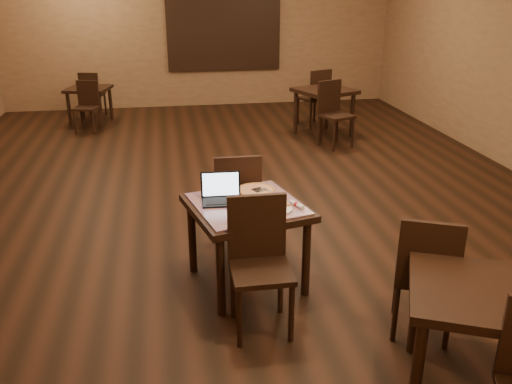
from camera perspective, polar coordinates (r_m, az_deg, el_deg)
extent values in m
plane|color=black|center=(7.05, -2.58, 0.51)|extent=(10.00, 10.00, 0.00)
cube|color=#946D4B|center=(11.61, -5.98, 16.35)|extent=(8.00, 0.02, 3.00)
cube|color=#946D4B|center=(2.01, 15.38, -10.06)|extent=(8.00, 0.02, 3.00)
cube|color=#285295|center=(11.62, -3.41, 16.68)|extent=(2.20, 0.04, 1.50)
cube|color=black|center=(11.59, -3.39, 16.67)|extent=(2.34, 0.02, 1.64)
cylinder|color=black|center=(4.31, -3.73, -8.78)|extent=(0.07, 0.07, 0.71)
cylinder|color=black|center=(4.95, -6.74, -4.65)|extent=(0.07, 0.07, 0.71)
cylinder|color=black|center=(4.58, 5.31, -6.85)|extent=(0.07, 0.07, 0.71)
cylinder|color=black|center=(5.19, 1.32, -3.21)|extent=(0.07, 0.07, 0.71)
cube|color=black|center=(4.58, -0.99, -1.68)|extent=(1.11, 1.11, 0.06)
cube|color=#1C1DB7|center=(4.57, -0.99, -1.28)|extent=(1.02, 1.02, 0.02)
cylinder|color=black|center=(4.02, -1.75, -13.17)|extent=(0.04, 0.04, 0.48)
cylinder|color=black|center=(4.33, -2.45, -10.31)|extent=(0.04, 0.04, 0.48)
cylinder|color=black|center=(4.07, 3.75, -12.65)|extent=(0.04, 0.04, 0.48)
cylinder|color=black|center=(4.39, 2.61, -9.88)|extent=(0.04, 0.04, 0.48)
cube|color=black|center=(4.06, 0.55, -8.37)|extent=(0.45, 0.45, 0.04)
cube|color=black|center=(4.11, 0.08, -3.62)|extent=(0.45, 0.04, 0.51)
cylinder|color=black|center=(5.61, -0.41, -2.58)|extent=(0.04, 0.04, 0.47)
cylinder|color=black|center=(5.27, 0.20, -4.24)|extent=(0.04, 0.04, 0.47)
cylinder|color=black|center=(5.57, -4.25, -2.82)|extent=(0.04, 0.04, 0.47)
cylinder|color=black|center=(5.23, -3.89, -4.51)|extent=(0.04, 0.04, 0.47)
cube|color=black|center=(5.31, -2.13, -1.00)|extent=(0.45, 0.45, 0.04)
cube|color=black|center=(5.03, -1.89, 1.00)|extent=(0.44, 0.05, 0.50)
cube|color=black|center=(4.58, -3.56, -1.00)|extent=(0.35, 0.25, 0.02)
cube|color=black|center=(4.65, -3.75, 0.81)|extent=(0.34, 0.06, 0.22)
cube|color=#C5E2F9|center=(4.65, -3.74, 0.82)|extent=(0.31, 0.05, 0.19)
cylinder|color=white|center=(4.44, 2.17, -1.79)|extent=(0.26, 0.26, 0.01)
cylinder|color=silver|center=(4.80, -0.01, 0.04)|extent=(0.34, 0.34, 0.01)
cylinder|color=#FAE6A6|center=(4.80, -0.01, 0.17)|extent=(0.33, 0.33, 0.02)
torus|color=#B97A3B|center=(4.80, -0.01, 0.22)|extent=(0.34, 0.34, 0.02)
cube|color=silver|center=(4.78, 0.26, 0.23)|extent=(0.19, 0.26, 0.01)
cylinder|color=white|center=(4.51, 4.32, -1.31)|extent=(0.10, 0.17, 0.04)
cylinder|color=#A41421|center=(4.51, 4.32, -1.31)|extent=(0.05, 0.04, 0.04)
cylinder|color=black|center=(8.95, 6.81, 7.50)|extent=(0.07, 0.07, 0.76)
cylinder|color=black|center=(9.48, 4.20, 8.38)|extent=(0.07, 0.07, 0.76)
cylinder|color=black|center=(9.39, 10.10, 7.98)|extent=(0.07, 0.07, 0.76)
cylinder|color=black|center=(9.89, 7.43, 8.81)|extent=(0.07, 0.07, 0.76)
cube|color=black|center=(9.34, 7.25, 10.52)|extent=(1.12, 1.12, 0.06)
cylinder|color=black|center=(8.55, 8.22, 5.80)|extent=(0.04, 0.04, 0.48)
cylinder|color=black|center=(8.83, 6.61, 6.39)|extent=(0.04, 0.04, 0.48)
cylinder|color=black|center=(8.80, 10.14, 6.13)|extent=(0.04, 0.04, 0.48)
cylinder|color=black|center=(9.07, 8.52, 6.70)|extent=(0.04, 0.04, 0.48)
cube|color=black|center=(8.75, 8.46, 7.92)|extent=(0.59, 0.59, 0.04)
cube|color=black|center=(8.84, 7.70, 9.95)|extent=(0.43, 0.21, 0.51)
cylinder|color=black|center=(10.36, 6.17, 8.67)|extent=(0.04, 0.04, 0.48)
cylinder|color=black|center=(10.07, 7.53, 8.23)|extent=(0.04, 0.04, 0.48)
cylinder|color=black|center=(10.13, 4.44, 8.43)|extent=(0.04, 0.04, 0.48)
cylinder|color=black|center=(9.84, 5.78, 7.99)|extent=(0.04, 0.04, 0.48)
cube|color=black|center=(10.04, 6.04, 9.79)|extent=(0.59, 0.59, 0.04)
cube|color=black|center=(9.83, 6.84, 11.16)|extent=(0.43, 0.21, 0.51)
cylinder|color=black|center=(10.44, -19.08, 8.17)|extent=(0.06, 0.06, 0.64)
cylinder|color=black|center=(10.96, -17.95, 8.89)|extent=(0.06, 0.06, 0.64)
cylinder|color=black|center=(10.23, -16.06, 8.25)|extent=(0.06, 0.06, 0.64)
cylinder|color=black|center=(10.76, -15.05, 8.98)|extent=(0.06, 0.06, 0.64)
cube|color=black|center=(10.53, -17.23, 10.33)|extent=(0.87, 0.87, 0.05)
cylinder|color=black|center=(9.97, -18.53, 6.94)|extent=(0.04, 0.04, 0.41)
cylinder|color=black|center=(10.26, -17.87, 7.41)|extent=(0.04, 0.04, 0.41)
cylinder|color=black|center=(9.85, -16.76, 6.98)|extent=(0.04, 0.04, 0.41)
cylinder|color=black|center=(10.14, -16.14, 7.45)|extent=(0.04, 0.04, 0.41)
cube|color=black|center=(10.00, -17.47, 8.43)|extent=(0.46, 0.46, 0.04)
cube|color=black|center=(10.11, -17.28, 9.95)|extent=(0.38, 0.12, 0.43)
cylinder|color=black|center=(11.28, -15.58, 8.87)|extent=(0.04, 0.04, 0.41)
cylinder|color=black|center=(10.98, -16.12, 8.49)|extent=(0.04, 0.04, 0.41)
cylinder|color=black|center=(11.40, -17.15, 8.83)|extent=(0.04, 0.04, 0.41)
cylinder|color=black|center=(11.10, -17.72, 8.44)|extent=(0.04, 0.04, 0.41)
cube|color=black|center=(11.15, -16.76, 9.77)|extent=(0.46, 0.46, 0.04)
cube|color=black|center=(10.95, -17.20, 10.78)|extent=(0.38, 0.12, 0.43)
cylinder|color=black|center=(3.52, 16.62, -17.42)|extent=(0.07, 0.07, 0.73)
cylinder|color=black|center=(4.06, 16.51, -11.65)|extent=(0.07, 0.07, 0.73)
cube|color=black|center=(3.62, 22.46, -9.82)|extent=(1.09, 1.09, 0.06)
cylinder|color=black|center=(4.54, 19.29, -10.16)|extent=(0.04, 0.04, 0.46)
cylinder|color=black|center=(4.23, 19.57, -12.74)|extent=(0.04, 0.04, 0.46)
cylinder|color=black|center=(4.52, 14.55, -9.77)|extent=(0.04, 0.04, 0.46)
cylinder|color=black|center=(4.20, 14.44, -12.34)|extent=(0.04, 0.04, 0.46)
cube|color=black|center=(4.24, 17.34, -8.33)|extent=(0.57, 0.57, 0.04)
cube|color=black|center=(3.94, 17.83, -6.33)|extent=(0.41, 0.22, 0.49)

